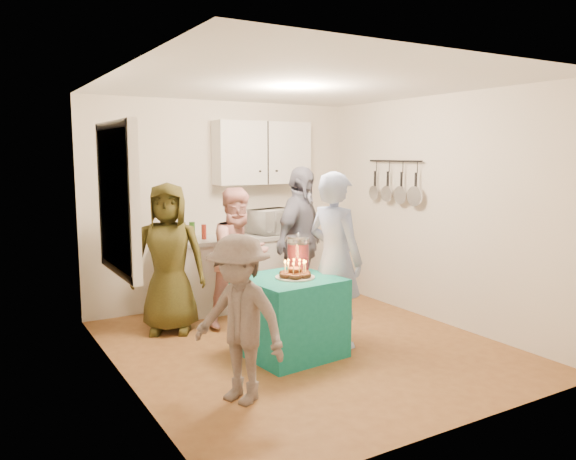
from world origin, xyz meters
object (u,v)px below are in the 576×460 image
counter (248,272)px  party_table (289,316)px  woman_back_right (300,244)px  child_near_left (239,319)px  woman_back_center (239,257)px  microwave (273,221)px  woman_back_left (169,258)px  man_birthday (335,260)px  punch_jar (298,255)px

counter → party_table: 1.86m
party_table → woman_back_right: bearing=53.3°
party_table → child_near_left: size_ratio=0.64×
party_table → woman_back_center: bearing=90.3°
party_table → child_near_left: child_near_left is taller
counter → microwave: 0.74m
woman_back_right → woman_back_left: bearing=135.0°
counter → man_birthday: bearing=-87.4°
counter → woman_back_center: woman_back_center is taller
woman_back_right → party_table: bearing=-160.3°
punch_jar → counter: bearing=82.0°
party_table → child_near_left: (-0.87, -0.71, 0.28)m
man_birthday → child_near_left: man_birthday is taller
counter → woman_back_right: 1.00m
microwave → woman_back_right: 0.86m
child_near_left → microwave: bearing=121.3°
man_birthday → woman_back_center: man_birthday is taller
counter → party_table: counter is taller
counter → woman_back_center: bearing=-122.7°
woman_back_right → woman_back_center: bearing=136.9°
woman_back_right → child_near_left: woman_back_right is taller
party_table → woman_back_left: size_ratio=0.52×
party_table → man_birthday: 0.73m
child_near_left → woman_back_left: bearing=152.3°
microwave → man_birthday: bearing=-113.4°
woman_back_center → microwave: bearing=31.4°
microwave → woman_back_right: size_ratio=0.32×
man_birthday → child_near_left: bearing=102.1°
microwave → woman_back_left: 1.70m
microwave → woman_back_left: bearing=-175.7°
woman_back_center → woman_back_right: bearing=-18.9°
party_table → woman_back_center: woman_back_center is taller
counter → child_near_left: size_ratio=1.66×
party_table → woman_back_left: woman_back_left is taller
man_birthday → child_near_left: size_ratio=1.33×
party_table → woman_back_center: (-0.01, 1.09, 0.40)m
man_birthday → child_near_left: (-1.41, -0.71, -0.22)m
punch_jar → child_near_left: 1.46m
punch_jar → woman_back_left: 1.46m
woman_back_left → woman_back_center: bearing=13.0°
punch_jar → child_near_left: size_ratio=0.26×
party_table → woman_back_left: 1.54m
counter → party_table: bearing=-104.1°
punch_jar → woman_back_left: woman_back_left is taller
man_birthday → woman_back_right: bearing=-25.6°
microwave → child_near_left: 3.05m
microwave → woman_back_left: size_ratio=0.35×
microwave → woman_back_right: (-0.10, -0.84, -0.17)m
party_table → man_birthday: size_ratio=0.48×
punch_jar → child_near_left: bearing=-140.2°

